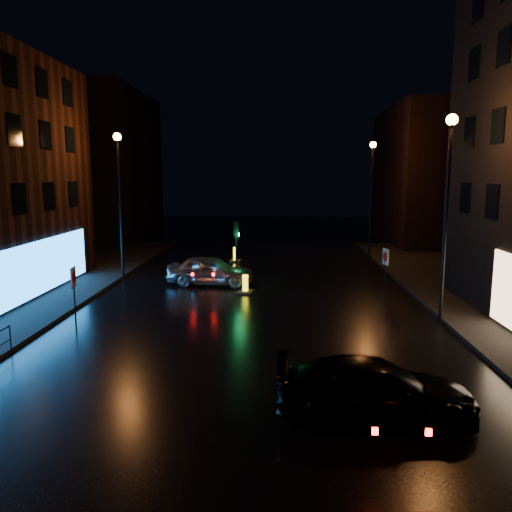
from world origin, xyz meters
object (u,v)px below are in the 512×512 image
object	(u,v)px
bollard_near	(245,289)
silver_hatchback	(211,270)
traffic_signal	(237,273)
road_sign_left	(74,283)
road_sign_right	(385,261)
dark_sedan	(375,389)
bollard_far	(235,258)

from	to	relation	value
bollard_near	silver_hatchback	bearing A→B (deg)	149.94
traffic_signal	bollard_near	bearing A→B (deg)	-76.20
road_sign_left	road_sign_right	world-z (taller)	road_sign_right
traffic_signal	road_sign_right	xyz separation A→B (m)	(7.70, -3.42, 1.34)
dark_sedan	bollard_near	xyz separation A→B (m)	(-4.12, 13.29, -0.52)
dark_sedan	road_sign_left	distance (m)	12.73
dark_sedan	road_sign_left	world-z (taller)	road_sign_left
dark_sedan	bollard_far	xyz separation A→B (m)	(-5.43, 22.78, -0.51)
dark_sedan	bollard_near	world-z (taller)	dark_sedan
traffic_signal	silver_hatchback	xyz separation A→B (m)	(-1.38, -0.92, 0.31)
road_sign_left	road_sign_right	bearing A→B (deg)	15.26
dark_sedan	bollard_far	distance (m)	23.42
traffic_signal	dark_sedan	world-z (taller)	traffic_signal
traffic_signal	bollard_near	distance (m)	2.87
dark_sedan	bollard_far	size ratio (longest dim) A/B	4.20
road_sign_right	dark_sedan	bearing A→B (deg)	64.32
dark_sedan	bollard_near	bearing A→B (deg)	18.63
dark_sedan	road_sign_right	world-z (taller)	road_sign_right
bollard_near	bollard_far	distance (m)	9.57
silver_hatchback	bollard_far	size ratio (longest dim) A/B	3.99
road_sign_left	traffic_signal	bearing A→B (deg)	50.14
traffic_signal	dark_sedan	size ratio (longest dim) A/B	0.69
dark_sedan	bollard_far	bearing A→B (deg)	14.82
road_sign_right	bollard_far	bearing A→B (deg)	-63.35
road_sign_right	traffic_signal	bearing A→B (deg)	-36.72
road_sign_right	road_sign_left	bearing A→B (deg)	9.84
dark_sedan	road_sign_left	xyz separation A→B (m)	(-10.54, 7.05, 1.11)
road_sign_right	silver_hatchback	bearing A→B (deg)	-28.16
dark_sedan	silver_hatchback	bearing A→B (deg)	23.60
road_sign_right	bollard_near	bearing A→B (deg)	-18.00
dark_sedan	road_sign_right	xyz separation A→B (m)	(2.90, 12.65, 1.11)
traffic_signal	silver_hatchback	bearing A→B (deg)	-146.25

